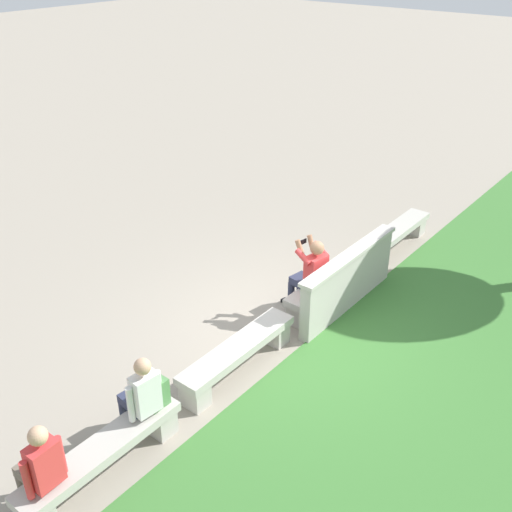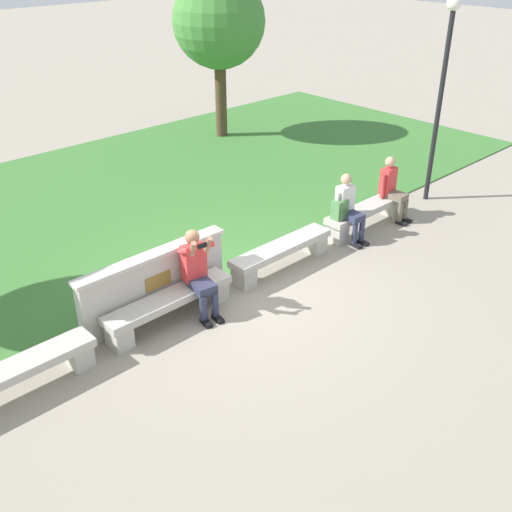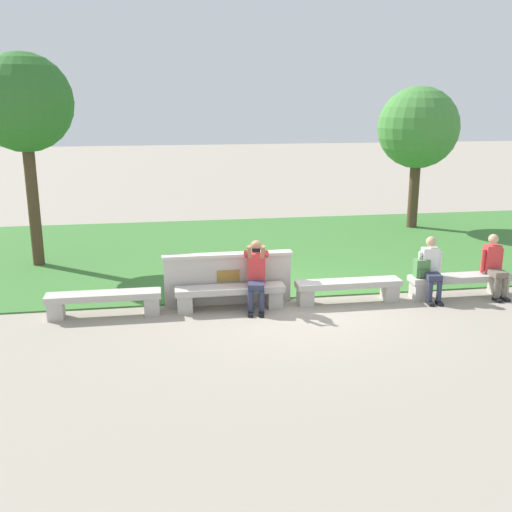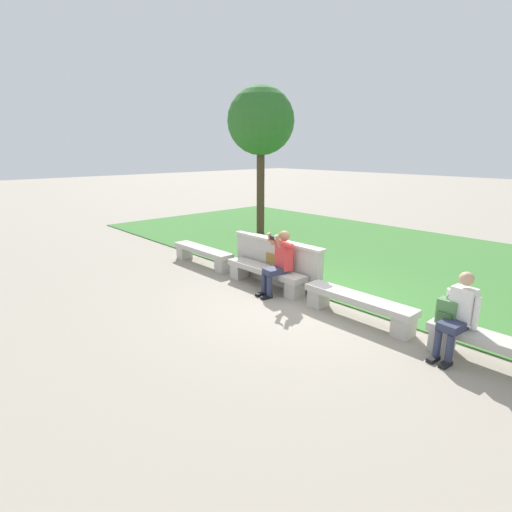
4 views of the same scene
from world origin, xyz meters
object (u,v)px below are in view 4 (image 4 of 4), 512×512
at_px(backpack, 448,312).
at_px(bench_mid, 358,304).
at_px(person_distant, 458,313).
at_px(person_photographer, 279,259).
at_px(bench_far, 509,353).
at_px(bench_near, 265,274).
at_px(bench_main, 203,253).
at_px(tree_left_background, 261,122).

bearing_deg(backpack, bench_mid, 179.96).
distance_m(bench_mid, backpack, 1.54).
bearing_deg(person_distant, person_photographer, -179.83).
xyz_separation_m(bench_far, person_distant, (-0.67, -0.07, 0.37)).
xyz_separation_m(bench_near, backpack, (3.84, -0.00, 0.32)).
distance_m(bench_near, person_photographer, 0.66).
xyz_separation_m(bench_near, bench_mid, (2.34, 0.00, 0.00)).
height_order(bench_far, person_photographer, person_photographer).
xyz_separation_m(bench_far, person_photographer, (-4.18, -0.08, 0.43)).
bearing_deg(bench_mid, bench_main, 180.00).
distance_m(backpack, tree_left_background, 9.38).
bearing_deg(bench_far, bench_mid, 180.00).
distance_m(bench_far, person_distant, 0.77).
bearing_deg(bench_mid, tree_left_background, 150.04).
distance_m(person_distant, tree_left_background, 9.54).
bearing_deg(bench_far, person_distant, -174.38).
relative_size(bench_near, bench_mid, 1.00).
bearing_deg(bench_far, backpack, -179.93).
bearing_deg(bench_near, person_photographer, -8.82).
distance_m(bench_mid, tree_left_background, 8.27).
relative_size(person_distant, backpack, 2.94).
bearing_deg(bench_near, bench_main, 180.00).
relative_size(bench_near, tree_left_background, 0.42).
height_order(person_distant, tree_left_background, tree_left_background).
distance_m(bench_near, person_distant, 4.02).
bearing_deg(bench_mid, person_distant, -2.27).
xyz_separation_m(bench_far, backpack, (-0.83, -0.00, 0.32)).
xyz_separation_m(bench_mid, bench_far, (2.34, 0.00, 0.00)).
height_order(bench_mid, person_photographer, person_photographer).
bearing_deg(bench_far, bench_main, 180.00).
xyz_separation_m(bench_mid, tree_left_background, (-6.51, 3.75, 3.45)).
bearing_deg(person_photographer, bench_far, 1.05).
bearing_deg(bench_near, bench_mid, 0.00).
height_order(person_photographer, tree_left_background, tree_left_background).
xyz_separation_m(bench_near, bench_far, (4.68, 0.00, 0.00)).
height_order(bench_main, bench_near, same).
distance_m(bench_near, backpack, 3.86).
bearing_deg(bench_near, backpack, -0.02).
relative_size(bench_near, backpack, 4.87).
bearing_deg(backpack, bench_far, 0.07).
distance_m(person_photographer, person_distant, 3.51).
distance_m(bench_main, bench_near, 2.34).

